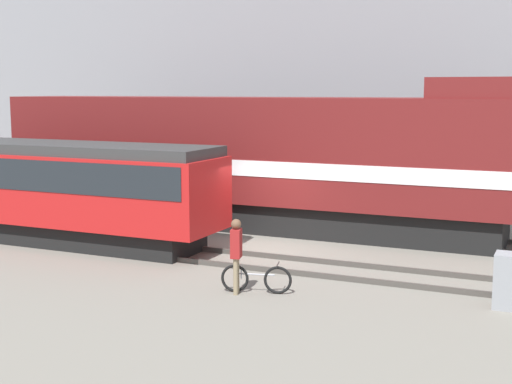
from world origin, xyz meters
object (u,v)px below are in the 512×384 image
(bicycle, at_px, (256,279))
(signal_box, at_px, (511,281))
(freight_locomotive, at_px, (254,159))
(person, at_px, (236,248))
(streetcar, at_px, (46,185))

(bicycle, bearing_deg, signal_box, 12.14)
(signal_box, bearing_deg, bicycle, -167.86)
(signal_box, bearing_deg, freight_locomotive, 145.37)
(bicycle, distance_m, person, 0.87)
(bicycle, bearing_deg, freight_locomotive, 114.86)
(streetcar, bearing_deg, freight_locomotive, 44.14)
(bicycle, bearing_deg, person, -146.62)
(bicycle, relative_size, person, 0.92)
(person, bearing_deg, bicycle, 33.38)
(bicycle, height_order, signal_box, signal_box)
(signal_box, bearing_deg, streetcar, 174.27)
(streetcar, relative_size, person, 6.57)
(freight_locomotive, height_order, signal_box, freight_locomotive)
(freight_locomotive, distance_m, person, 8.19)
(freight_locomotive, bearing_deg, signal_box, -34.63)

